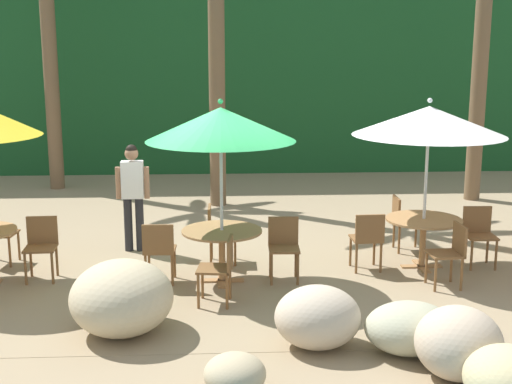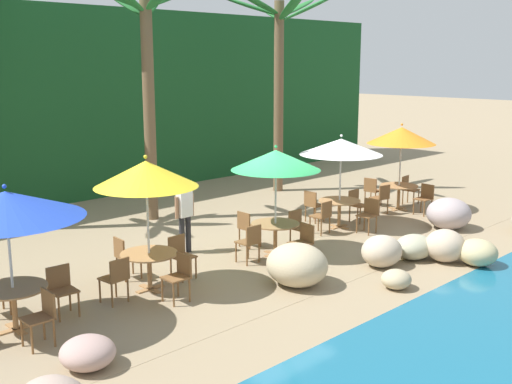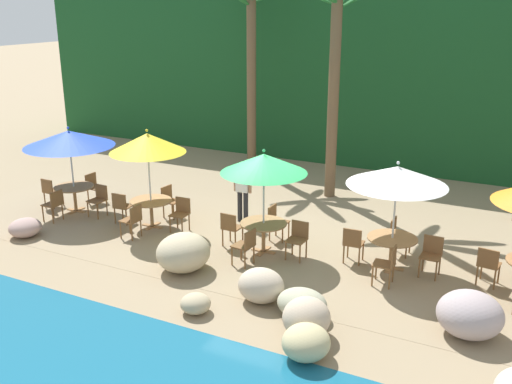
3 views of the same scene
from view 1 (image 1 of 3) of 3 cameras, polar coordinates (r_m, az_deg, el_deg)
name	(u,v)px [view 1 (image 1 of 3)]	position (r m, az deg, el deg)	size (l,w,h in m)	color
ground_plane	(222,274)	(10.12, -2.75, -6.68)	(120.00, 120.00, 0.00)	#937F60
terrace_deck	(222,274)	(10.12, -2.75, -6.66)	(18.00, 5.20, 0.01)	#937F60
foliage_backdrop	(219,51)	(18.58, -3.00, 11.30)	(28.00, 2.40, 6.00)	#194C23
rock_seawall	(333,329)	(7.44, 6.25, -10.98)	(17.14, 3.01, 0.84)	#C1B090
chair_yellow_seaward	(41,243)	(10.24, -16.96, -3.97)	(0.44, 0.45, 0.87)	brown
umbrella_green	(221,124)	(9.34, -2.86, 5.49)	(2.00, 2.00, 2.52)	silver
dining_table_green	(222,239)	(9.65, -2.77, -3.80)	(1.10, 1.10, 0.74)	#A37547
chair_green_seaward	(284,244)	(9.78, 2.25, -4.19)	(0.43, 0.44, 0.87)	brown
chair_green_inland	(217,230)	(10.50, -3.18, -3.06)	(0.44, 0.43, 0.87)	brown
chair_green_left	(159,248)	(9.65, -7.84, -4.52)	(0.43, 0.44, 0.87)	brown
chair_green_right	(221,265)	(8.86, -2.82, -5.94)	(0.48, 0.47, 0.87)	brown
umbrella_white	(429,121)	(10.25, 13.81, 5.60)	(2.16, 2.16, 2.48)	silver
dining_table_white	(423,227)	(10.52, 13.39, -2.77)	(1.10, 1.10, 0.74)	#A37547
chair_white_seaward	(479,232)	(10.88, 17.57, -3.07)	(0.43, 0.44, 0.87)	brown
chair_white_inland	(403,219)	(11.32, 11.78, -2.17)	(0.43, 0.43, 0.87)	brown
chair_white_left	(368,237)	(10.22, 9.02, -3.62)	(0.44, 0.45, 0.87)	brown
chair_white_right	(451,250)	(9.82, 15.52, -4.57)	(0.45, 0.44, 0.87)	brown
waiter_in_white	(133,190)	(11.14, -9.93, 0.17)	(0.52, 0.21, 1.70)	#232328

